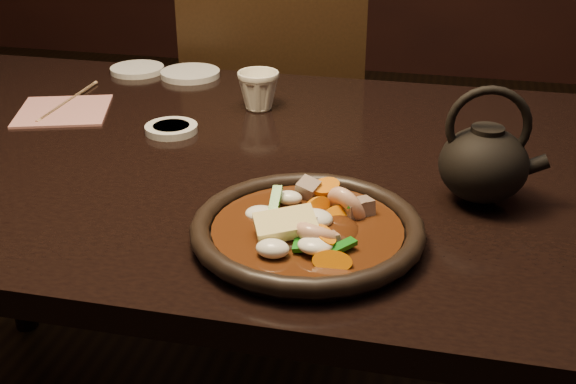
% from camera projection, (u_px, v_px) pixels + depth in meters
% --- Properties ---
extents(table, '(1.60, 0.90, 0.75)m').
position_uv_depth(table, '(226.00, 193.00, 1.24)').
color(table, black).
rests_on(table, floor).
extents(chair, '(0.52, 0.52, 0.98)m').
position_uv_depth(chair, '(278.00, 126.00, 1.91)').
color(chair, black).
rests_on(chair, floor).
extents(plate, '(0.31, 0.31, 0.03)m').
position_uv_depth(plate, '(307.00, 230.00, 0.94)').
color(plate, black).
rests_on(plate, table).
extents(stirfry, '(0.17, 0.23, 0.07)m').
position_uv_depth(stirfry, '(311.00, 226.00, 0.93)').
color(stirfry, '#3A1B0A').
rests_on(stirfry, plate).
extents(soy_dish, '(0.09, 0.09, 0.01)m').
position_uv_depth(soy_dish, '(171.00, 129.00, 1.29)').
color(soy_dish, silver).
rests_on(soy_dish, table).
extents(saucer_left, '(0.12, 0.12, 0.01)m').
position_uv_depth(saucer_left, '(137.00, 69.00, 1.61)').
color(saucer_left, silver).
rests_on(saucer_left, table).
extents(saucer_right, '(0.13, 0.13, 0.01)m').
position_uv_depth(saucer_right, '(190.00, 74.00, 1.58)').
color(saucer_right, silver).
rests_on(saucer_right, table).
extents(tea_cup, '(0.09, 0.09, 0.08)m').
position_uv_depth(tea_cup, '(258.00, 89.00, 1.38)').
color(tea_cup, white).
rests_on(tea_cup, table).
extents(chopsticks, '(0.01, 0.24, 0.01)m').
position_uv_depth(chopsticks, '(69.00, 101.00, 1.43)').
color(chopsticks, tan).
rests_on(chopsticks, table).
extents(napkin, '(0.21, 0.21, 0.00)m').
position_uv_depth(napkin, '(63.00, 111.00, 1.38)').
color(napkin, '#B1716D').
rests_on(napkin, table).
extents(teapot, '(0.16, 0.13, 0.17)m').
position_uv_depth(teapot, '(484.00, 161.00, 1.02)').
color(teapot, black).
rests_on(teapot, table).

